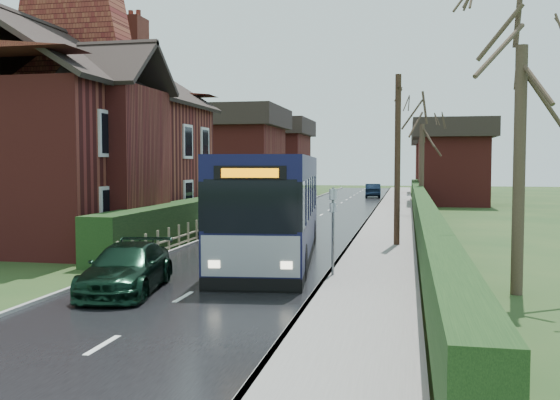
% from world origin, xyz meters
% --- Properties ---
extents(ground, '(140.00, 140.00, 0.00)m').
position_xyz_m(ground, '(0.00, 0.00, 0.00)').
color(ground, '#374A1F').
rests_on(ground, ground).
extents(road, '(6.00, 100.00, 0.02)m').
position_xyz_m(road, '(0.00, 10.00, 0.01)').
color(road, black).
rests_on(road, ground).
extents(pavement, '(2.50, 100.00, 0.14)m').
position_xyz_m(pavement, '(4.25, 10.00, 0.07)').
color(pavement, slate).
rests_on(pavement, ground).
extents(kerb_right, '(0.12, 100.00, 0.14)m').
position_xyz_m(kerb_right, '(3.05, 10.00, 0.07)').
color(kerb_right, gray).
rests_on(kerb_right, ground).
extents(kerb_left, '(0.12, 100.00, 0.10)m').
position_xyz_m(kerb_left, '(-3.05, 10.00, 0.05)').
color(kerb_left, gray).
rests_on(kerb_left, ground).
extents(front_hedge, '(1.20, 16.00, 1.60)m').
position_xyz_m(front_hedge, '(-3.90, 5.00, 0.80)').
color(front_hedge, black).
rests_on(front_hedge, ground).
extents(picket_fence, '(0.10, 16.00, 0.90)m').
position_xyz_m(picket_fence, '(-3.15, 5.00, 0.45)').
color(picket_fence, tan).
rests_on(picket_fence, ground).
extents(right_wall_hedge, '(0.60, 50.00, 1.80)m').
position_xyz_m(right_wall_hedge, '(5.80, 10.00, 1.02)').
color(right_wall_hedge, maroon).
rests_on(right_wall_hedge, ground).
extents(brick_house, '(9.30, 14.60, 10.30)m').
position_xyz_m(brick_house, '(-8.73, 4.78, 4.38)').
color(brick_house, maroon).
rests_on(brick_house, ground).
extents(bus, '(3.82, 11.45, 3.41)m').
position_xyz_m(bus, '(0.80, 0.33, 1.69)').
color(bus, black).
rests_on(bus, ground).
extents(car_silver, '(2.17, 3.81, 1.22)m').
position_xyz_m(car_silver, '(-2.80, 5.81, 0.61)').
color(car_silver, '#B7B6BC').
rests_on(car_silver, ground).
extents(car_green, '(2.26, 4.27, 1.18)m').
position_xyz_m(car_green, '(-1.60, -5.65, 0.59)').
color(car_green, black).
rests_on(car_green, ground).
extents(car_distant, '(1.66, 4.00, 1.29)m').
position_xyz_m(car_distant, '(2.00, 38.49, 0.64)').
color(car_distant, black).
rests_on(car_distant, ground).
extents(bus_stop_sign, '(0.18, 0.38, 2.53)m').
position_xyz_m(bus_stop_sign, '(3.20, -3.00, 1.67)').
color(bus_stop_sign, slate).
rests_on(bus_stop_sign, ground).
extents(telegraph_pole, '(0.22, 0.84, 6.48)m').
position_xyz_m(telegraph_pole, '(4.80, 3.81, 3.28)').
color(telegraph_pole, black).
rests_on(telegraph_pole, ground).
extents(tree_right_near, '(3.97, 3.97, 8.57)m').
position_xyz_m(tree_right_near, '(7.81, -4.00, 6.40)').
color(tree_right_near, '#3C2F23').
rests_on(tree_right_near, ground).
extents(tree_right_far, '(4.12, 4.12, 7.95)m').
position_xyz_m(tree_right_far, '(6.00, 19.04, 5.94)').
color(tree_right_far, '#372920').
rests_on(tree_right_far, ground).
extents(tree_house_side, '(4.06, 4.06, 9.22)m').
position_xyz_m(tree_house_side, '(-13.79, 10.00, 6.89)').
color(tree_house_side, '#33281E').
rests_on(tree_house_side, ground).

